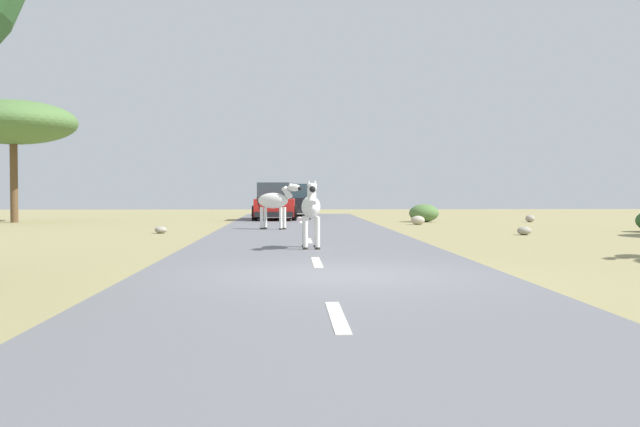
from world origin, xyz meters
name	(u,v)px	position (x,y,z in m)	size (l,w,h in m)	color
ground_plane	(336,277)	(0.00, 0.00, 0.00)	(90.00, 90.00, 0.00)	#8E8456
road	(321,276)	(-0.24, 0.00, 0.03)	(6.00, 64.00, 0.05)	slate
lane_markings	(324,282)	(-0.24, -1.00, 0.05)	(0.16, 56.00, 0.01)	silver
zebra_0	(311,208)	(-0.25, 5.31, 0.99)	(0.45, 1.68, 1.58)	silver
zebra_2	(275,201)	(-1.24, 14.05, 1.03)	(1.64, 0.99, 1.65)	silver
car_0	(275,203)	(-1.43, 23.19, 0.85)	(2.07, 4.37, 1.74)	red
car_1	(293,201)	(-0.56, 28.95, 0.85)	(2.21, 4.43, 1.74)	black
tree_0	(13,123)	(-12.94, 21.43, 4.41)	(5.51, 5.51, 5.39)	brown
bush_0	(424,213)	(5.29, 21.27, 0.40)	(1.33, 1.20, 0.80)	#4C7038
rock_0	(530,219)	(10.04, 20.96, 0.16)	(0.41, 0.44, 0.32)	gray
rock_2	(418,220)	(4.54, 18.55, 0.18)	(0.58, 0.43, 0.37)	#A89E8C
rock_3	(161,230)	(-4.97, 12.60, 0.11)	(0.40, 0.40, 0.23)	gray
rock_4	(524,231)	(6.65, 11.24, 0.13)	(0.44, 0.41, 0.27)	gray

